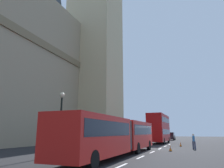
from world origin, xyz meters
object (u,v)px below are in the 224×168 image
at_px(double_decker_bus, 159,127).
at_px(traffic_cone_west, 170,148).
at_px(sedan_lead, 171,136).
at_px(traffic_cone_middle, 181,144).
at_px(articulated_bus, 118,134).
at_px(street_lamp, 61,118).
at_px(pedestrian_near_cones, 194,141).

xyz_separation_m(double_decker_bus, traffic_cone_west, (-15.36, -3.52, -2.43)).
bearing_deg(sedan_lead, traffic_cone_middle, -170.57).
distance_m(articulated_bus, traffic_cone_middle, 14.54).
distance_m(double_decker_bus, street_lamp, 23.51).
xyz_separation_m(articulated_bus, traffic_cone_west, (5.99, -3.52, -1.46)).
height_order(articulated_bus, pedestrian_near_cones, articulated_bus).
bearing_deg(traffic_cone_west, traffic_cone_middle, -3.28).
relative_size(traffic_cone_west, pedestrian_near_cones, 0.34).
bearing_deg(sedan_lead, double_decker_bus, 179.46).
bearing_deg(articulated_bus, traffic_cone_middle, -15.95).
bearing_deg(articulated_bus, double_decker_bus, 0.01).
distance_m(double_decker_bus, traffic_cone_west, 15.94).
bearing_deg(traffic_cone_middle, traffic_cone_west, 176.72).
bearing_deg(pedestrian_near_cones, traffic_cone_middle, 23.42).
xyz_separation_m(traffic_cone_middle, pedestrian_near_cones, (-4.07, -1.76, 0.63)).
bearing_deg(street_lamp, double_decker_bus, -11.05).
distance_m(traffic_cone_west, pedestrian_near_cones, 4.49).
relative_size(traffic_cone_middle, pedestrian_near_cones, 0.34).
bearing_deg(pedestrian_near_cones, street_lamp, 138.45).
xyz_separation_m(street_lamp, pedestrian_near_cones, (11.56, -10.25, -2.14)).
bearing_deg(articulated_bus, street_lamp, 110.91).
bearing_deg(sedan_lead, articulated_bus, 179.78).
relative_size(street_lamp, pedestrian_near_cones, 3.12).
height_order(traffic_cone_middle, pedestrian_near_cones, pedestrian_near_cones).
height_order(articulated_bus, street_lamp, street_lamp).
xyz_separation_m(sedan_lead, pedestrian_near_cones, (-27.14, -5.59, -0.00)).
distance_m(traffic_cone_west, street_lamp, 11.47).
bearing_deg(traffic_cone_middle, sedan_lead, 9.43).
distance_m(articulated_bus, double_decker_bus, 21.37).
bearing_deg(sedan_lead, traffic_cone_west, -173.78).
relative_size(traffic_cone_west, street_lamp, 0.11).
bearing_deg(street_lamp, pedestrian_near_cones, -41.55).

